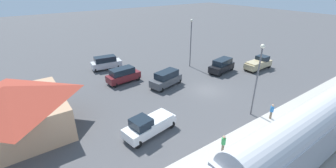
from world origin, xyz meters
The scene contains 14 objects.
ground_plane centered at (0.00, 0.00, 0.00)m, with size 200.00×200.00×0.00m, color #4C4C4F.
railway_track centered at (-14.00, 0.00, 0.09)m, with size 4.80×70.00×0.30m.
platform centered at (-10.00, 0.00, 0.15)m, with size 3.20×46.00×0.30m.
station_building centered at (4.00, 22.00, 2.65)m, with size 10.10×9.79×5.10m.
pedestrian_on_platform centered at (-9.20, -0.23, 1.28)m, with size 0.36×0.36×1.71m.
pedestrian_waiting_far centered at (-9.80, 7.91, 1.28)m, with size 0.36×0.36×1.71m.
suv_silver centered at (16.06, 8.19, 1.15)m, with size 2.59×5.11×2.22m.
suv_black centered at (3.66, -6.74, 1.15)m, with size 2.82×5.17×2.22m.
pickup_tan centered at (1.03, -12.92, 1.03)m, with size 2.09×5.44×2.14m.
pickup_white centered at (-3.63, 11.54, 1.03)m, with size 2.83×5.65×2.14m.
suv_maroon centered at (9.28, 8.21, 1.15)m, with size 2.40×5.06×2.22m.
suv_charcoal centered at (4.52, 3.80, 1.15)m, with size 3.03×5.22×2.22m.
light_pole_near_platform centered at (-7.20, 0.32, 5.06)m, with size 0.44×0.44×8.08m.
light_pole_lot_center centered at (8.75, -4.23, 5.08)m, with size 0.44×0.44×8.13m.
Camera 1 is at (-19.41, 20.48, 13.72)m, focal length 23.97 mm.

